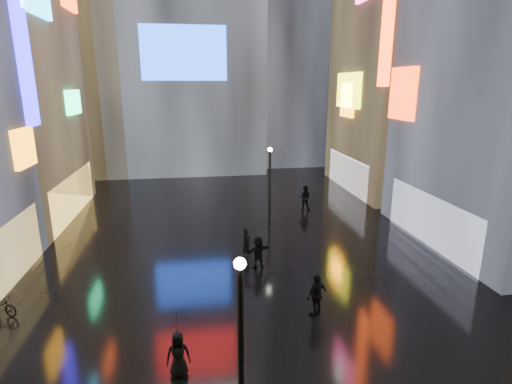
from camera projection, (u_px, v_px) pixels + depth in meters
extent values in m
plane|color=black|center=(236.00, 236.00, 24.85)|extent=(140.00, 140.00, 0.00)
cube|color=orange|center=(24.00, 148.00, 20.06)|extent=(0.25, 2.24, 1.94)
cube|color=#1B14FF|center=(22.00, 47.00, 20.37)|extent=(0.25, 1.40, 8.00)
cube|color=#FFC659|center=(73.00, 195.00, 28.54)|extent=(0.20, 10.00, 3.00)
cube|color=#1CFF85|center=(73.00, 102.00, 28.64)|extent=(0.25, 3.00, 1.71)
cube|color=#1AB3FF|center=(34.00, 2.00, 22.18)|extent=(0.25, 4.84, 1.37)
cube|color=white|center=(431.00, 220.00, 23.24)|extent=(0.20, 9.00, 3.00)
cube|color=#FF390C|center=(403.00, 94.00, 25.29)|extent=(0.25, 2.99, 3.26)
cube|color=#FF390C|center=(389.00, 9.00, 26.62)|extent=(0.25, 1.40, 10.00)
cube|color=black|center=(413.00, 24.00, 33.10)|extent=(10.00, 12.00, 28.00)
cube|color=white|center=(348.00, 173.00, 35.64)|extent=(0.20, 9.00, 3.00)
cube|color=#F3FF19|center=(349.00, 90.00, 34.04)|extent=(0.25, 4.92, 2.91)
cube|color=orange|center=(348.00, 100.00, 34.37)|extent=(0.25, 2.63, 2.87)
cube|color=#194CFF|center=(184.00, 53.00, 37.40)|extent=(8.00, 0.20, 5.00)
cube|color=black|center=(288.00, 15.00, 46.55)|extent=(12.00, 12.00, 34.00)
cube|color=black|center=(74.00, 45.00, 40.37)|extent=(10.00, 10.00, 26.00)
cylinder|color=black|center=(241.00, 356.00, 10.11)|extent=(0.16, 0.16, 5.00)
sphere|color=white|center=(240.00, 264.00, 9.44)|extent=(0.30, 0.30, 0.30)
cylinder|color=black|center=(270.00, 188.00, 26.59)|extent=(0.16, 0.16, 5.00)
sphere|color=white|center=(270.00, 150.00, 25.92)|extent=(0.30, 0.30, 0.30)
imported|color=black|center=(317.00, 295.00, 16.17)|extent=(1.13, 0.90, 1.80)
imported|color=black|center=(178.00, 355.00, 12.77)|extent=(0.80, 0.54, 1.58)
imported|color=black|center=(258.00, 252.00, 20.43)|extent=(1.65, 1.04, 1.70)
imported|color=black|center=(246.00, 243.00, 21.65)|extent=(0.70, 0.72, 1.66)
imported|color=black|center=(305.00, 198.00, 29.90)|extent=(1.12, 1.03, 1.87)
imported|color=black|center=(176.00, 322.00, 12.46)|extent=(1.23, 1.23, 0.79)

